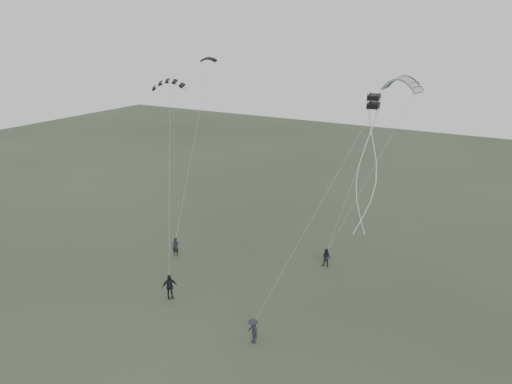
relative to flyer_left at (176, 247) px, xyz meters
The scene contains 9 objects.
ground 7.85m from the flyer_left, 35.63° to the right, with size 140.00×140.00×0.00m, color #2C3926.
flyer_left is the anchor object (origin of this frame).
flyer_right 12.58m from the flyer_left, 20.06° to the left, with size 0.76×0.59×1.56m, color black.
flyer_center 7.03m from the flyer_left, 55.09° to the right, with size 1.06×0.44×1.82m, color black.
flyer_far 13.92m from the flyer_left, 32.12° to the right, with size 1.05×0.60×1.62m, color #25252A.
kite_dark_small 16.58m from the flyer_left, 98.19° to the left, with size 1.48×0.44×0.50m, color black, non-canonical shape.
kite_pale_large 23.02m from the flyer_left, 36.42° to the left, with size 3.70×0.83×1.54m, color #95989A, non-canonical shape.
kite_striped 13.83m from the flyer_left, 38.55° to the right, with size 2.64×0.66×1.07m, color black, non-canonical shape.
kite_box 22.16m from the flyer_left, 11.60° to the right, with size 0.61×0.61×0.70m, color black, non-canonical shape.
Camera 1 is at (18.50, -25.44, 18.25)m, focal length 35.00 mm.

